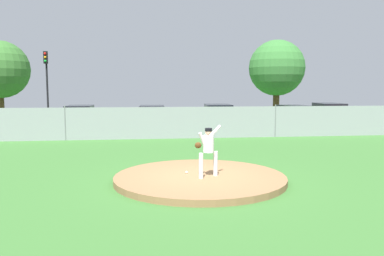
{
  "coord_description": "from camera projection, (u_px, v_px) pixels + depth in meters",
  "views": [
    {
      "loc": [
        -1.67,
        -11.28,
        2.81
      ],
      "look_at": [
        0.17,
        3.27,
        1.29
      ],
      "focal_mm": 35.9,
      "sensor_mm": 36.0,
      "label": 1
    }
  ],
  "objects": [
    {
      "name": "ground_plane",
      "position": [
        181.0,
        150.0,
        17.55
      ],
      "size": [
        80.0,
        80.0,
        0.0
      ],
      "primitive_type": "plane",
      "color": "#386B2D"
    },
    {
      "name": "asphalt_strip",
      "position": [
        169.0,
        130.0,
        25.94
      ],
      "size": [
        44.0,
        7.0,
        0.01
      ],
      "primitive_type": "cube",
      "color": "#2B2B2D",
      "rests_on": "ground_plane"
    },
    {
      "name": "pitchers_mound",
      "position": [
        200.0,
        178.0,
        11.62
      ],
      "size": [
        5.18,
        5.18,
        0.19
      ],
      "primitive_type": "cylinder",
      "color": "olive",
      "rests_on": "ground_plane"
    },
    {
      "name": "pitcher_youth",
      "position": [
        208.0,
        147.0,
        11.28
      ],
      "size": [
        0.81,
        0.43,
        1.54
      ],
      "color": "silver",
      "rests_on": "pitchers_mound"
    },
    {
      "name": "baseball",
      "position": [
        187.0,
        172.0,
        11.86
      ],
      "size": [
        0.07,
        0.07,
        0.07
      ],
      "primitive_type": "sphere",
      "color": "white",
      "rests_on": "pitchers_mound"
    },
    {
      "name": "chainlink_fence",
      "position": [
        174.0,
        123.0,
        21.41
      ],
      "size": [
        29.44,
        0.07,
        1.87
      ],
      "color": "gray",
      "rests_on": "ground_plane"
    },
    {
      "name": "parked_car_slate",
      "position": [
        294.0,
        117.0,
        27.28
      ],
      "size": [
        2.1,
        4.17,
        1.61
      ],
      "color": "slate",
      "rests_on": "ground_plane"
    },
    {
      "name": "parked_car_red",
      "position": [
        329.0,
        116.0,
        27.52
      ],
      "size": [
        2.1,
        4.8,
        1.75
      ],
      "color": "#A81919",
      "rests_on": "ground_plane"
    },
    {
      "name": "parked_car_navy",
      "position": [
        152.0,
        119.0,
        25.44
      ],
      "size": [
        1.92,
        4.64,
        1.66
      ],
      "color": "#161E4C",
      "rests_on": "ground_plane"
    },
    {
      "name": "parked_car_charcoal",
      "position": [
        80.0,
        119.0,
        25.3
      ],
      "size": [
        1.84,
        4.71,
        1.68
      ],
      "color": "#232328",
      "rests_on": "ground_plane"
    },
    {
      "name": "parked_car_teal",
      "position": [
        218.0,
        117.0,
        26.25
      ],
      "size": [
        2.17,
        4.89,
        1.72
      ],
      "color": "#146066",
      "rests_on": "ground_plane"
    },
    {
      "name": "traffic_cone_orange",
      "position": [
        248.0,
        124.0,
        27.62
      ],
      "size": [
        0.4,
        0.4,
        0.55
      ],
      "color": "orange",
      "rests_on": "asphalt_strip"
    },
    {
      "name": "traffic_light_near",
      "position": [
        47.0,
        76.0,
        28.56
      ],
      "size": [
        0.28,
        0.46,
        5.53
      ],
      "color": "black",
      "rests_on": "ground_plane"
    },
    {
      "name": "tree_bushy_near",
      "position": [
        0.0,
        70.0,
        32.23
      ],
      "size": [
        4.83,
        4.83,
        6.8
      ],
      "color": "#4C331E",
      "rests_on": "ground_plane"
    },
    {
      "name": "tree_slender_far",
      "position": [
        277.0,
        68.0,
        34.96
      ],
      "size": [
        5.07,
        5.07,
        7.19
      ],
      "color": "#4C331E",
      "rests_on": "ground_plane"
    }
  ]
}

